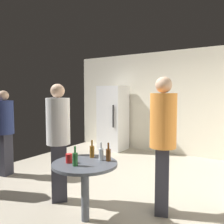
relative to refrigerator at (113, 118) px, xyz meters
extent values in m
cube|color=#B2A893|center=(1.31, -2.20, -0.95)|extent=(5.20, 5.20, 0.10)
cube|color=silver|center=(1.31, 0.43, 0.45)|extent=(5.32, 0.06, 2.70)
cube|color=white|center=(0.00, 0.00, 0.00)|extent=(0.70, 0.65, 1.80)
cube|color=#262628|center=(0.21, -0.34, 0.09)|extent=(0.03, 0.03, 0.60)
cylinder|color=#4C515B|center=(1.67, -3.39, -0.55)|extent=(0.10, 0.10, 0.70)
cylinder|color=#4C515B|center=(1.67, -3.39, -0.18)|extent=(0.80, 0.80, 0.03)
cylinder|color=#8C5919|center=(1.60, -3.15, -0.09)|extent=(0.06, 0.06, 0.15)
cylinder|color=#8C5919|center=(1.60, -3.15, 0.02)|extent=(0.02, 0.02, 0.08)
cylinder|color=#593314|center=(1.87, -3.18, -0.09)|extent=(0.06, 0.06, 0.15)
cylinder|color=#593314|center=(1.87, -3.18, 0.02)|extent=(0.02, 0.02, 0.08)
cylinder|color=#26662D|center=(1.65, -3.55, -0.09)|extent=(0.06, 0.06, 0.15)
cylinder|color=#26662D|center=(1.65, -3.55, 0.02)|extent=(0.02, 0.02, 0.08)
cylinder|color=silver|center=(1.78, -3.20, -0.09)|extent=(0.06, 0.06, 0.15)
cylinder|color=silver|center=(1.78, -3.20, 0.02)|extent=(0.02, 0.02, 0.08)
cylinder|color=red|center=(1.51, -3.49, -0.11)|extent=(0.08, 0.08, 0.11)
cube|color=#2D2D38|center=(-0.67, -2.90, -0.50)|extent=(0.20, 0.24, 0.81)
cylinder|color=navy|center=(-0.67, -2.90, 0.23)|extent=(0.39, 0.39, 0.64)
sphere|color=#D8AD8C|center=(-0.67, -2.90, 0.65)|extent=(0.19, 0.19, 0.19)
cube|color=#2D2D38|center=(1.00, -3.16, -0.48)|extent=(0.27, 0.28, 0.85)
cylinder|color=white|center=(1.00, -3.16, 0.28)|extent=(0.48, 0.48, 0.67)
sphere|color=#D8AD8C|center=(1.00, -3.16, 0.72)|extent=(0.20, 0.20, 0.20)
cube|color=#2D2D38|center=(2.42, -2.72, -0.46)|extent=(0.23, 0.26, 0.88)
cylinder|color=orange|center=(2.42, -2.72, 0.33)|extent=(0.42, 0.42, 0.70)
sphere|color=#D8AD8C|center=(2.42, -2.72, 0.79)|extent=(0.21, 0.21, 0.21)
camera|label=1|loc=(3.41, -5.57, 0.67)|focal=37.16mm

